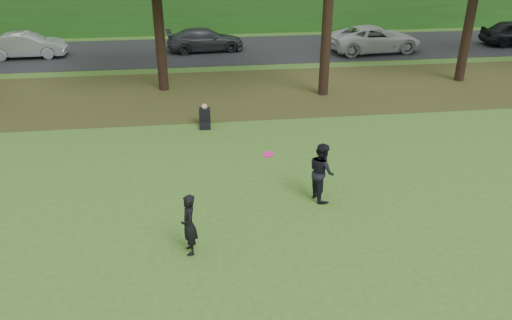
{
  "coord_description": "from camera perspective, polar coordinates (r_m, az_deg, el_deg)",
  "views": [
    {
      "loc": [
        -1.66,
        -8.28,
        7.02
      ],
      "look_at": [
        -0.14,
        3.4,
        1.3
      ],
      "focal_mm": 35.0,
      "sensor_mm": 36.0,
      "label": 1
    }
  ],
  "objects": [
    {
      "name": "player_right",
      "position": [
        13.65,
        7.51,
        -1.32
      ],
      "size": [
        0.77,
        0.91,
        1.65
      ],
      "primitive_type": "imported",
      "rotation": [
        0.0,
        0.0,
        1.76
      ],
      "color": "black",
      "rests_on": "ground"
    },
    {
      "name": "player_left",
      "position": [
        11.52,
        -7.67,
        -7.34
      ],
      "size": [
        0.43,
        0.59,
        1.5
      ],
      "primitive_type": "imported",
      "rotation": [
        0.0,
        0.0,
        -1.43
      ],
      "color": "black",
      "rests_on": "ground"
    },
    {
      "name": "parked_cars",
      "position": [
        29.38,
        1.01,
        13.52
      ],
      "size": [
        42.51,
        4.06,
        1.49
      ],
      "color": "black",
      "rests_on": "street"
    },
    {
      "name": "frisbee",
      "position": [
        12.0,
        1.4,
        0.67
      ],
      "size": [
        0.28,
        0.28,
        0.07
      ],
      "color": "#E61378",
      "rests_on": "ground"
    },
    {
      "name": "leaf_litter",
      "position": [
        22.47,
        -2.82,
        7.68
      ],
      "size": [
        60.0,
        7.0,
        0.01
      ],
      "primitive_type": "cube",
      "color": "#433218",
      "rests_on": "ground"
    },
    {
      "name": "ground",
      "position": [
        10.99,
        3.11,
        -13.87
      ],
      "size": [
        120.0,
        120.0,
        0.0
      ],
      "primitive_type": "plane",
      "color": "#3A5D1D",
      "rests_on": "ground"
    },
    {
      "name": "street",
      "position": [
        30.16,
        -4.14,
        12.4
      ],
      "size": [
        70.0,
        7.0,
        0.02
      ],
      "primitive_type": "cube",
      "color": "black",
      "rests_on": "ground"
    },
    {
      "name": "seated_person",
      "position": [
        18.79,
        -5.87,
        4.84
      ],
      "size": [
        0.43,
        0.74,
        0.83
      ],
      "rotation": [
        0.0,
        0.0,
        -0.03
      ],
      "color": "black",
      "rests_on": "ground"
    }
  ]
}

